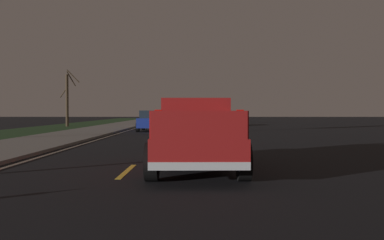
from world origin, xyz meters
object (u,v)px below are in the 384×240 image
(sedan_black, at_px, (196,118))
(bare_tree_far, at_px, (67,98))
(sedan_blue, at_px, (152,120))
(pickup_truck, at_px, (196,134))
(sedan_silver, at_px, (156,119))

(sedan_black, xyz_separation_m, bare_tree_far, (-0.27, 12.42, 1.92))
(bare_tree_far, bearing_deg, sedan_blue, -132.20)
(pickup_truck, distance_m, sedan_black, 28.19)
(sedan_blue, relative_size, sedan_silver, 1.00)
(sedan_blue, distance_m, bare_tree_far, 12.40)
(sedan_blue, distance_m, sedan_black, 9.14)
(pickup_truck, height_order, sedan_silver, pickup_truck)
(sedan_black, height_order, bare_tree_far, bare_tree_far)
(sedan_blue, height_order, bare_tree_far, bare_tree_far)
(sedan_black, relative_size, bare_tree_far, 0.80)
(sedan_black, distance_m, sedan_silver, 4.12)
(sedan_silver, bearing_deg, pickup_truck, -172.16)
(pickup_truck, xyz_separation_m, bare_tree_far, (27.92, 12.33, 1.79))
(sedan_black, distance_m, bare_tree_far, 12.57)
(pickup_truck, height_order, sedan_blue, pickup_truck)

